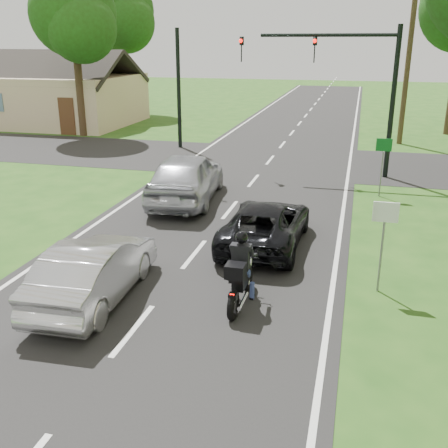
{
  "coord_description": "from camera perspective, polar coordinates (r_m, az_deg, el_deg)",
  "views": [
    {
      "loc": [
        3.99,
        -8.32,
        5.41
      ],
      "look_at": [
        1.08,
        3.0,
        1.3
      ],
      "focal_mm": 42.0,
      "sensor_mm": 36.0,
      "label": 1
    }
  ],
  "objects": [
    {
      "name": "silver_sedan",
      "position": [
        11.75,
        -13.94,
        -4.91
      ],
      "size": [
        1.62,
        4.18,
        1.36
      ],
      "primitive_type": "imported",
      "rotation": [
        0.0,
        0.0,
        3.19
      ],
      "color": "silver",
      "rests_on": "road"
    },
    {
      "name": "motorcycle_rider",
      "position": [
        11.17,
        1.79,
        -5.77
      ],
      "size": [
        0.56,
        1.96,
        1.69
      ],
      "rotation": [
        0.0,
        0.0,
        -0.01
      ],
      "color": "black",
      "rests_on": "ground"
    },
    {
      "name": "sign_white",
      "position": [
        11.94,
        17.05,
        -0.12
      ],
      "size": [
        0.55,
        0.07,
        2.12
      ],
      "color": "slate",
      "rests_on": "ground"
    },
    {
      "name": "utility_pole_far",
      "position": [
        30.4,
        19.57,
        17.72
      ],
      "size": [
        1.6,
        0.28,
        10.0
      ],
      "color": "#4B3B22",
      "rests_on": "ground"
    },
    {
      "name": "road",
      "position": [
        19.51,
        2.06,
        3.29
      ],
      "size": [
        8.0,
        100.0,
        0.01
      ],
      "primitive_type": "cube",
      "color": "black",
      "rests_on": "ground"
    },
    {
      "name": "dark_suv",
      "position": [
        14.49,
        4.58,
        0.02
      ],
      "size": [
        2.1,
        4.43,
        1.22
      ],
      "primitive_type": "imported",
      "rotation": [
        0.0,
        0.0,
        3.12
      ],
      "color": "black",
      "rests_on": "road"
    },
    {
      "name": "tree_left_near",
      "position": [
        32.22,
        -15.83,
        20.71
      ],
      "size": [
        5.12,
        4.96,
        9.22
      ],
      "color": "#332316",
      "rests_on": "ground"
    },
    {
      "name": "signal_pole_far",
      "position": [
        27.98,
        -4.95,
        14.37
      ],
      "size": [
        0.2,
        0.2,
        6.0
      ],
      "primitive_type": "cylinder",
      "color": "black",
      "rests_on": "ground"
    },
    {
      "name": "silver_suv",
      "position": [
        18.48,
        -4.12,
        5.16
      ],
      "size": [
        2.58,
        5.31,
        1.75
      ],
      "primitive_type": "imported",
      "rotation": [
        0.0,
        0.0,
        3.24
      ],
      "color": "#AFB1B8",
      "rests_on": "road"
    },
    {
      "name": "tree_left_far",
      "position": [
        42.02,
        -11.26,
        21.4
      ],
      "size": [
        5.76,
        5.58,
        10.14
      ],
      "color": "#332316",
      "rests_on": "ground"
    },
    {
      "name": "cross_road",
      "position": [
        25.23,
        5.03,
        6.94
      ],
      "size": [
        60.0,
        7.0,
        0.01
      ],
      "primitive_type": "cube",
      "color": "black",
      "rests_on": "ground"
    },
    {
      "name": "traffic_signal",
      "position": [
        22.36,
        13.24,
        15.63
      ],
      "size": [
        6.38,
        0.44,
        6.0
      ],
      "color": "black",
      "rests_on": "ground"
    },
    {
      "name": "house",
      "position": [
        38.17,
        -17.69,
        13.03
      ],
      "size": [
        10.2,
        8.0,
        4.84
      ],
      "color": "#C6AF8A",
      "rests_on": "ground"
    },
    {
      "name": "sign_green",
      "position": [
        19.69,
        16.94,
        7.38
      ],
      "size": [
        0.55,
        0.07,
        2.12
      ],
      "color": "slate",
      "rests_on": "ground"
    },
    {
      "name": "ground",
      "position": [
        10.7,
        -9.84,
        -11.33
      ],
      "size": [
        140.0,
        140.0,
        0.0
      ],
      "primitive_type": "plane",
      "color": "#204B15",
      "rests_on": "ground"
    }
  ]
}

